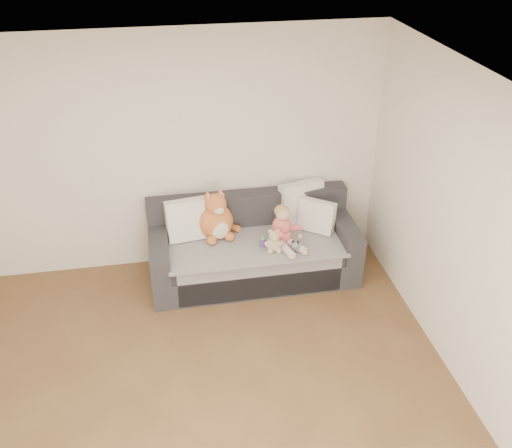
{
  "coord_description": "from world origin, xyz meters",
  "views": [
    {
      "loc": [
        -0.11,
        -3.02,
        3.75
      ],
      "look_at": [
        0.78,
        1.87,
        0.75
      ],
      "focal_mm": 40.0,
      "sensor_mm": 36.0,
      "label": 1
    }
  ],
  "objects_px": {
    "sofa": "(253,250)",
    "toddler": "(284,229)",
    "plush_cat": "(216,219)",
    "teddy_bear": "(274,242)",
    "sippy_cup": "(263,241)"
  },
  "relations": [
    {
      "from": "sofa",
      "to": "sippy_cup",
      "type": "distance_m",
      "value": 0.3
    },
    {
      "from": "toddler",
      "to": "teddy_bear",
      "type": "xyz_separation_m",
      "value": [
        -0.12,
        -0.11,
        -0.08
      ]
    },
    {
      "from": "plush_cat",
      "to": "teddy_bear",
      "type": "bearing_deg",
      "value": -48.29
    },
    {
      "from": "plush_cat",
      "to": "toddler",
      "type": "bearing_deg",
      "value": -35.51
    },
    {
      "from": "teddy_bear",
      "to": "sippy_cup",
      "type": "xyz_separation_m",
      "value": [
        -0.09,
        0.11,
        -0.04
      ]
    },
    {
      "from": "toddler",
      "to": "sippy_cup",
      "type": "xyz_separation_m",
      "value": [
        -0.22,
        0.0,
        -0.13
      ]
    },
    {
      "from": "teddy_bear",
      "to": "sippy_cup",
      "type": "relative_size",
      "value": 2.25
    },
    {
      "from": "sofa",
      "to": "toddler",
      "type": "height_order",
      "value": "toddler"
    },
    {
      "from": "teddy_bear",
      "to": "plush_cat",
      "type": "bearing_deg",
      "value": 148.09
    },
    {
      "from": "sippy_cup",
      "to": "plush_cat",
      "type": "bearing_deg",
      "value": 147.83
    },
    {
      "from": "sofa",
      "to": "plush_cat",
      "type": "relative_size",
      "value": 3.81
    },
    {
      "from": "toddler",
      "to": "sofa",
      "type": "bearing_deg",
      "value": 126.19
    },
    {
      "from": "toddler",
      "to": "plush_cat",
      "type": "relative_size",
      "value": 0.79
    },
    {
      "from": "plush_cat",
      "to": "sippy_cup",
      "type": "height_order",
      "value": "plush_cat"
    },
    {
      "from": "teddy_bear",
      "to": "toddler",
      "type": "bearing_deg",
      "value": 45.12
    }
  ]
}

